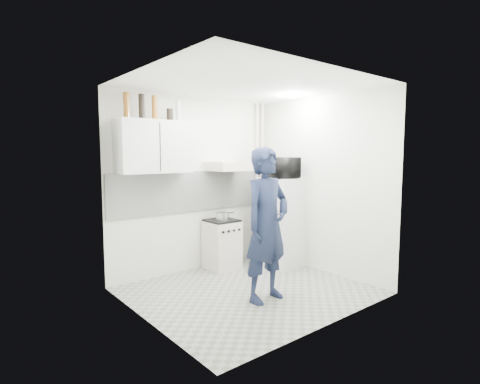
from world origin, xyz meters
TOP-DOWN VIEW (x-y plane):
  - floor at (0.00, 0.00)m, footprint 2.80×2.80m
  - ceiling at (0.00, 0.00)m, footprint 2.80×2.80m
  - wall_back at (0.00, 1.25)m, footprint 2.80×0.00m
  - wall_left at (-1.40, 0.00)m, footprint 0.00×2.60m
  - wall_right at (1.40, 0.00)m, footprint 0.00×2.60m
  - person at (-0.01, -0.34)m, footprint 0.70×0.49m
  - stove at (0.31, 1.00)m, footprint 0.46×0.46m
  - fridge at (1.10, 0.52)m, footprint 0.63×0.63m
  - stove_top at (0.31, 1.00)m, footprint 0.44×0.44m
  - saucepan at (0.32, 1.00)m, footprint 0.20×0.20m
  - microwave at (1.10, 0.52)m, footprint 0.67×0.55m
  - bottle_a at (-1.12, 1.07)m, footprint 0.08×0.08m
  - bottle_c at (-0.91, 1.07)m, footprint 0.08×0.08m
  - bottle_d at (-0.73, 1.07)m, footprint 0.07×0.07m
  - canister_b at (-0.50, 1.07)m, footprint 0.09×0.09m
  - bottle_e at (-0.37, 1.07)m, footprint 0.07×0.07m
  - upper_cabinet at (-0.75, 1.07)m, footprint 1.00×0.35m
  - range_hood at (0.45, 1.00)m, footprint 0.60×0.50m
  - backsplash at (0.00, 1.24)m, footprint 2.74×0.03m
  - pipe_a at (1.30, 1.17)m, footprint 0.05×0.05m
  - pipe_b at (1.18, 1.17)m, footprint 0.04×0.04m
  - ceiling_spot_fixture at (1.00, 0.20)m, footprint 0.10×0.10m

SIDE VIEW (x-z plane):
  - floor at x=0.00m, z-range 0.00..0.00m
  - stove at x=0.31m, z-range 0.00..0.73m
  - fridge at x=1.10m, z-range 0.00..1.39m
  - stove_top at x=0.31m, z-range 0.73..0.76m
  - saucepan at x=0.32m, z-range 0.76..0.87m
  - person at x=-0.01m, z-range 0.00..1.83m
  - backsplash at x=0.00m, z-range 0.90..1.50m
  - wall_left at x=-1.40m, z-range 0.00..2.60m
  - wall_right at x=1.40m, z-range 0.00..2.60m
  - pipe_a at x=1.30m, z-range 0.00..2.60m
  - pipe_b at x=1.18m, z-range 0.00..2.60m
  - wall_back at x=0.00m, z-range -0.10..2.70m
  - microwave at x=1.10m, z-range 1.39..1.71m
  - range_hood at x=0.45m, z-range 1.50..1.64m
  - upper_cabinet at x=-0.75m, z-range 1.50..2.20m
  - canister_b at x=-0.50m, z-range 2.20..2.37m
  - bottle_e at x=-0.37m, z-range 2.20..2.49m
  - bottle_d at x=-0.73m, z-range 2.20..2.52m
  - bottle_c at x=-0.91m, z-range 2.20..2.52m
  - bottle_a at x=-1.12m, z-range 2.20..2.52m
  - ceiling_spot_fixture at x=1.00m, z-range 2.56..2.58m
  - ceiling at x=0.00m, z-range 2.60..2.60m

